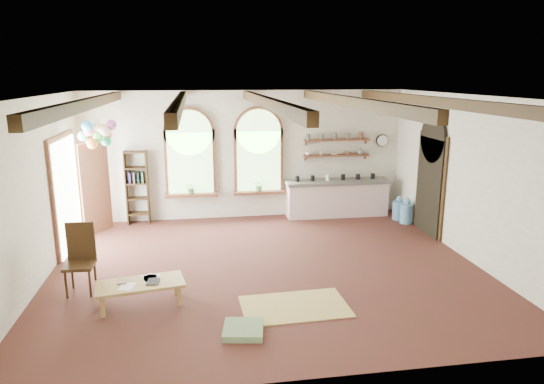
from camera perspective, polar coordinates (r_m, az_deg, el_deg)
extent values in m
plane|color=#4C231F|center=(9.31, -0.58, -8.91)|extent=(8.00, 8.00, 0.00)
cube|color=brown|center=(12.13, -9.58, 3.40)|extent=(1.24, 0.08, 1.64)
cylinder|color=brown|center=(12.02, -9.72, 6.92)|extent=(1.24, 0.08, 1.24)
cube|color=#94CD7B|center=(12.09, -9.58, 3.36)|extent=(1.10, 0.04, 1.50)
cube|color=brown|center=(12.20, -9.44, -0.33)|extent=(1.30, 0.28, 0.08)
cube|color=brown|center=(12.23, -1.58, 3.66)|extent=(1.24, 0.08, 1.64)
cylinder|color=brown|center=(12.12, -1.60, 7.16)|extent=(1.24, 0.08, 1.24)
cube|color=#94CD7B|center=(12.19, -1.55, 3.63)|extent=(1.10, 0.04, 1.50)
cube|color=brown|center=(12.30, -1.50, -0.03)|extent=(1.30, 0.28, 0.08)
cube|color=brown|center=(10.92, -23.05, -0.26)|extent=(0.10, 1.90, 2.50)
cube|color=black|center=(11.54, 18.03, 0.61)|extent=(0.10, 1.30, 2.40)
cube|color=beige|center=(12.63, 7.63, -0.87)|extent=(2.60, 0.55, 0.86)
cube|color=slate|center=(12.52, 7.70, 1.21)|extent=(2.68, 0.62, 0.08)
cube|color=brown|center=(12.57, 7.56, 4.28)|extent=(1.70, 0.24, 0.04)
cube|color=brown|center=(12.51, 7.62, 6.09)|extent=(1.70, 0.24, 0.04)
cylinder|color=black|center=(12.99, 12.84, 5.93)|extent=(0.32, 0.04, 0.32)
cube|color=#3A2512|center=(12.24, -16.75, 0.46)|extent=(0.03, 0.32, 1.80)
cube|color=#3A2512|center=(12.18, -14.42, 0.55)|extent=(0.03, 0.32, 1.80)
cube|color=#A6884C|center=(8.04, -15.24, -10.42)|extent=(1.43, 0.84, 0.05)
cube|color=#A6884C|center=(7.91, -19.33, -12.63)|extent=(0.06, 0.06, 0.34)
cube|color=#A6884C|center=(7.96, -10.80, -11.91)|extent=(0.06, 0.06, 0.34)
cube|color=#A6884C|center=(8.31, -19.32, -11.32)|extent=(0.06, 0.06, 0.34)
cube|color=#A6884C|center=(8.35, -11.24, -10.65)|extent=(0.06, 0.06, 0.34)
cube|color=#3A2512|center=(8.74, -21.70, -8.03)|extent=(0.48, 0.48, 0.06)
cube|color=#3A2512|center=(8.81, -21.56, -5.46)|extent=(0.47, 0.06, 0.69)
cube|color=tan|center=(7.87, 2.69, -13.29)|extent=(1.71, 1.09, 0.02)
cube|color=#708D61|center=(7.16, -3.40, -15.87)|extent=(0.65, 0.65, 0.10)
cylinder|color=#5B92C4|center=(12.65, 14.66, -2.10)|extent=(0.31, 0.31, 0.46)
sphere|color=#5B92C4|center=(12.58, 14.73, -0.86)|extent=(0.16, 0.16, 0.16)
cylinder|color=#5B92C4|center=(12.39, 15.55, -2.44)|extent=(0.32, 0.32, 0.49)
sphere|color=#5B92C4|center=(12.31, 15.64, -1.11)|extent=(0.17, 0.17, 0.17)
cylinder|color=white|center=(11.01, -20.03, 8.70)|extent=(0.01, 0.01, 0.85)
sphere|color=#218F6C|center=(11.09, -18.92, 5.67)|extent=(0.22, 0.22, 0.22)
sphere|color=#F78352|center=(11.20, -18.85, 6.37)|extent=(0.22, 0.22, 0.22)
sphere|color=yellow|center=(11.33, -19.28, 7.02)|extent=(0.22, 0.22, 0.22)
sphere|color=silver|center=(11.20, -20.05, 7.50)|extent=(0.22, 0.22, 0.22)
sphere|color=#F25126|center=(11.26, -20.54, 5.65)|extent=(0.22, 0.22, 0.22)
sphere|color=#54C594|center=(11.18, -21.34, 6.15)|extent=(0.22, 0.22, 0.22)
sphere|color=#CB5F7A|center=(11.02, -20.74, 6.73)|extent=(0.22, 0.22, 0.22)
sphere|color=#37B7EC|center=(10.88, -20.93, 7.28)|extent=(0.22, 0.22, 0.22)
sphere|color=orange|center=(10.78, -20.40, 5.34)|extent=(0.22, 0.22, 0.22)
sphere|color=#56F55C|center=(10.89, -19.70, 6.11)|extent=(0.22, 0.22, 0.22)
sphere|color=beige|center=(10.85, -19.09, 6.77)|extent=(0.22, 0.22, 0.22)
sphere|color=#A747A0|center=(10.92, -18.38, 7.50)|extent=(0.22, 0.22, 0.22)
imported|color=olive|center=(8.14, -17.76, -10.03)|extent=(0.17, 0.23, 0.02)
cube|color=black|center=(8.00, -13.79, -10.19)|extent=(0.22, 0.29, 0.01)
imported|color=#598C4C|center=(12.13, -9.47, 0.51)|extent=(0.27, 0.23, 0.30)
imported|color=#598C4C|center=(12.23, -1.49, 0.80)|extent=(0.27, 0.23, 0.30)
imported|color=white|center=(12.36, 4.22, 4.54)|extent=(0.12, 0.10, 0.10)
imported|color=beige|center=(12.45, 5.80, 4.56)|extent=(0.10, 0.10, 0.09)
imported|color=beige|center=(12.54, 7.35, 4.49)|extent=(0.22, 0.22, 0.05)
imported|color=#8C664C|center=(12.65, 8.88, 4.53)|extent=(0.20, 0.20, 0.06)
imported|color=slate|center=(12.75, 10.39, 4.84)|extent=(0.18, 0.18, 0.19)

